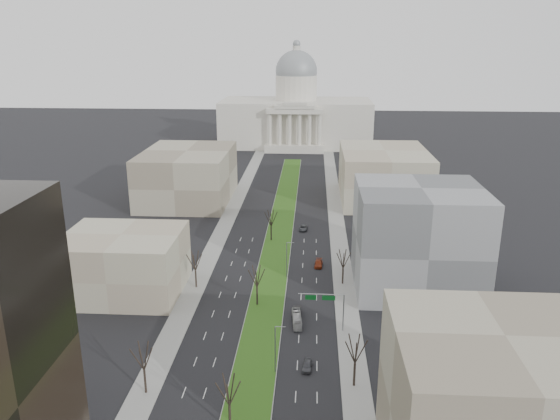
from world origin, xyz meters
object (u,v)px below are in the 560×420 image
at_px(car_black, 297,313).
at_px(car_red, 319,264).
at_px(box_van, 297,319).
at_px(car_grey_far, 303,228).
at_px(car_grey_near, 307,365).

relative_size(car_black, car_red, 1.02).
xyz_separation_m(car_black, box_van, (0.14, -3.09, 0.21)).
bearing_deg(car_red, box_van, -95.14).
bearing_deg(box_van, car_black, 87.68).
distance_m(car_black, car_red, 27.11).
distance_m(car_grey_far, box_van, 57.09).
xyz_separation_m(car_red, box_van, (-4.62, -29.77, 0.32)).
bearing_deg(car_red, car_grey_far, 102.94).
bearing_deg(car_grey_far, car_black, -85.75).
height_order(car_grey_near, box_van, box_van).
relative_size(car_grey_far, box_van, 0.64).
bearing_deg(box_van, car_grey_near, -86.56).
bearing_deg(car_black, car_grey_far, 90.67).
bearing_deg(box_van, car_red, 76.19).
distance_m(car_black, car_grey_far, 54.00).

